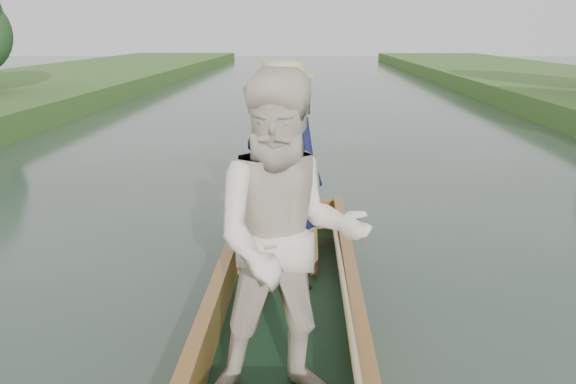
{
  "coord_description": "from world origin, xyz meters",
  "views": [
    {
      "loc": [
        0.16,
        -4.57,
        2.24
      ],
      "look_at": [
        0.0,
        0.6,
        0.95
      ],
      "focal_mm": 40.0,
      "sensor_mm": 36.0,
      "label": 1
    }
  ],
  "objects": [
    {
      "name": "ground",
      "position": [
        0.0,
        0.0,
        0.0
      ],
      "size": [
        120.0,
        120.0,
        0.0
      ],
      "primitive_type": "plane",
      "color": "#283D30",
      "rests_on": "ground"
    },
    {
      "name": "trees_far",
      "position": [
        1.91,
        9.04,
        2.56
      ],
      "size": [
        22.79,
        13.26,
        4.58
      ],
      "color": "#47331E",
      "rests_on": "ground"
    },
    {
      "name": "punt",
      "position": [
        0.01,
        -0.28,
        0.77
      ],
      "size": [
        1.16,
        5.14,
        2.06
      ],
      "color": "black",
      "rests_on": "ground"
    }
  ]
}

